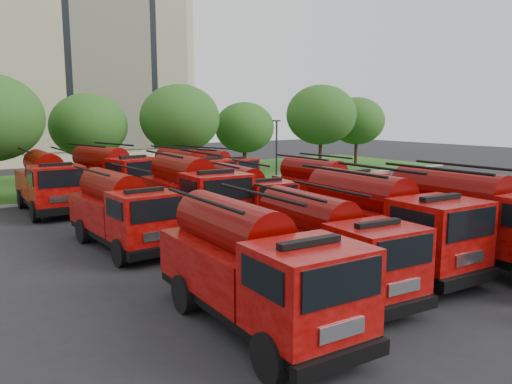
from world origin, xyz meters
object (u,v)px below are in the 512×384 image
Objects in this scene: fire_truck_5 at (192,192)px; fire_truck_9 at (111,175)px; fire_truck_3 at (476,219)px; fire_truck_10 at (190,174)px; fire_truck_6 at (245,196)px; firefighter_5 at (322,215)px; fire_truck_7 at (326,188)px; fire_truck_1 at (327,244)px; fire_truck_8 at (48,182)px; firefighter_4 at (308,266)px; fire_truck_11 at (215,171)px; fire_truck_0 at (252,266)px; fire_truck_2 at (381,221)px; fire_truck_4 at (122,211)px.

fire_truck_5 reaches higher than fire_truck_9.
fire_truck_10 is at bearing 96.50° from fire_truck_3.
firefighter_5 is (5.04, -0.21, -1.51)m from fire_truck_6.
fire_truck_1 is at bearing -132.89° from fire_truck_7.
fire_truck_8 is at bearing 168.50° from fire_truck_10.
fire_truck_10 is at bearing -37.63° from firefighter_4.
fire_truck_3 is at bearing -105.87° from fire_truck_11.
fire_truck_0 is 6.93m from fire_truck_2.
fire_truck_0 is 1.08× the size of fire_truck_6.
fire_truck_5 reaches higher than fire_truck_1.
fire_truck_9 reaches higher than fire_truck_0.
firefighter_5 is at bearing -6.91° from fire_truck_5.
fire_truck_9 reaches higher than fire_truck_1.
fire_truck_4 is (-3.55, 8.79, 0.06)m from fire_truck_1.
fire_truck_7 is 10.17m from fire_truck_10.
fire_truck_5 is at bearing -58.33° from fire_truck_8.
fire_truck_10 is at bearing 89.51° from fire_truck_2.
fire_truck_7 is at bearing 63.64° from fire_truck_2.
fire_truck_1 is 12.25m from firefighter_5.
fire_truck_1 is 19.38m from fire_truck_8.
fire_truck_9 is (-6.78, 20.95, 0.02)m from fire_truck_3.
fire_truck_7 is 0.93× the size of fire_truck_10.
fire_truck_11 is (11.52, 0.74, -0.20)m from fire_truck_8.
firefighter_5 is at bearing 63.92° from fire_truck_2.
fire_truck_2 reaches higher than fire_truck_10.
fire_truck_1 is 20.89m from fire_truck_11.
fire_truck_9 is (3.20, 11.07, 0.19)m from fire_truck_4.
fire_truck_4 is 6.56m from fire_truck_6.
fire_truck_3 is 1.10× the size of fire_truck_7.
fire_truck_1 is at bearing 16.73° from fire_truck_0.
fire_truck_10 is at bearing -166.76° from fire_truck_11.
firefighter_5 is at bearing -71.23° from firefighter_4.
fire_truck_9 is 5.39× the size of firefighter_5.
fire_truck_3 is at bearing -26.88° from fire_truck_2.
fire_truck_8 reaches higher than fire_truck_11.
fire_truck_3 reaches higher than fire_truck_2.
fire_truck_1 is at bearing 126.06° from firefighter_4.
fire_truck_11 is at bearing 57.30° from fire_truck_5.
fire_truck_6 is 11.10m from fire_truck_11.
fire_truck_5 is (-5.84, 11.50, 0.02)m from fire_truck_3.
fire_truck_9 is at bearing 153.99° from fire_truck_10.
fire_truck_9 is at bearing 98.48° from fire_truck_5.
fire_truck_4 is 1.01× the size of fire_truck_7.
fire_truck_1 is 1.02× the size of fire_truck_6.
fire_truck_3 reaches higher than fire_truck_10.
fire_truck_10 is at bearing 69.92° from fire_truck_0.
fire_truck_2 is 4.11× the size of firefighter_4.
firefighter_4 is at bearing -137.01° from fire_truck_7.
fire_truck_5 is 9.49m from fire_truck_9.
fire_truck_1 is 0.89× the size of fire_truck_2.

